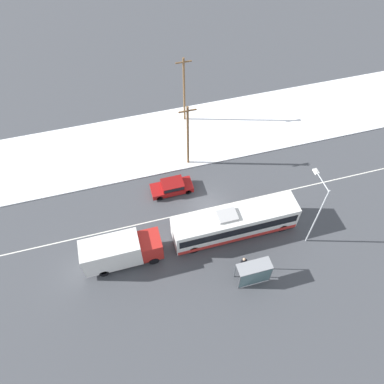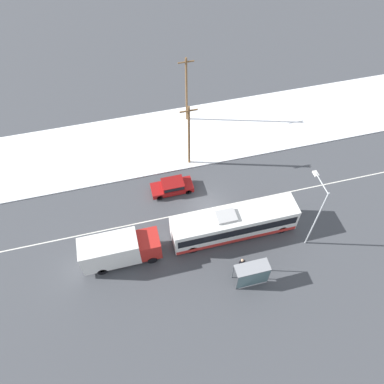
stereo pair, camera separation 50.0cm
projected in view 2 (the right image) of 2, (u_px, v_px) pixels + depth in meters
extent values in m
plane|color=#424449|center=(209.00, 209.00, 37.93)|extent=(120.00, 120.00, 0.00)
cube|color=white|center=(184.00, 136.00, 44.22)|extent=(80.00, 10.01, 0.12)
cube|color=silver|center=(209.00, 209.00, 37.93)|extent=(60.00, 0.12, 0.00)
cube|color=white|center=(234.00, 223.00, 34.96)|extent=(11.84, 2.55, 2.70)
cube|color=black|center=(234.00, 221.00, 34.71)|extent=(11.37, 2.57, 1.03)
cube|color=red|center=(233.00, 229.00, 35.84)|extent=(11.72, 2.57, 0.49)
cube|color=#B2B2B2|center=(226.00, 216.00, 33.67)|extent=(1.80, 1.40, 0.24)
cylinder|color=black|center=(282.00, 229.00, 35.86)|extent=(1.00, 0.28, 1.00)
cylinder|color=black|center=(273.00, 210.00, 37.19)|extent=(1.00, 0.28, 1.00)
cylinder|color=black|center=(192.00, 249.00, 34.55)|extent=(1.00, 0.28, 1.00)
cylinder|color=black|center=(187.00, 229.00, 35.88)|extent=(1.00, 0.28, 1.00)
cube|color=silver|center=(110.00, 251.00, 32.90)|extent=(5.11, 2.30, 2.74)
cube|color=red|center=(149.00, 244.00, 33.66)|extent=(1.90, 2.18, 2.14)
cube|color=black|center=(159.00, 240.00, 33.46)|extent=(0.06, 1.95, 0.94)
cylinder|color=black|center=(152.00, 260.00, 33.94)|extent=(0.90, 0.26, 0.90)
cylinder|color=black|center=(148.00, 241.00, 35.14)|extent=(0.90, 0.26, 0.90)
cylinder|color=black|center=(102.00, 271.00, 33.27)|extent=(0.90, 0.26, 0.90)
cylinder|color=black|center=(100.00, 251.00, 34.47)|extent=(0.90, 0.26, 0.90)
cube|color=maroon|center=(172.00, 188.00, 38.92)|extent=(4.32, 1.80, 0.60)
cube|color=maroon|center=(173.00, 184.00, 38.48)|extent=(2.25, 1.66, 0.56)
cube|color=black|center=(173.00, 184.00, 38.47)|extent=(2.07, 1.69, 0.45)
cylinder|color=black|center=(160.00, 197.00, 38.40)|extent=(0.64, 0.22, 0.64)
cylinder|color=black|center=(157.00, 186.00, 39.33)|extent=(0.64, 0.22, 0.64)
cylinder|color=black|center=(188.00, 192.00, 38.85)|extent=(0.64, 0.22, 0.64)
cylinder|color=black|center=(185.00, 180.00, 39.78)|extent=(0.64, 0.22, 0.64)
cylinder|color=#23232D|center=(240.00, 267.00, 33.60)|extent=(0.12, 0.12, 0.77)
cylinder|color=#23232D|center=(242.00, 266.00, 33.63)|extent=(0.12, 0.12, 0.77)
cube|color=black|center=(242.00, 263.00, 33.06)|extent=(0.40, 0.22, 0.64)
sphere|color=tan|center=(242.00, 260.00, 32.70)|extent=(0.27, 0.27, 0.27)
cylinder|color=black|center=(239.00, 264.00, 33.05)|extent=(0.10, 0.10, 0.61)
cylinder|color=black|center=(245.00, 262.00, 33.12)|extent=(0.10, 0.10, 0.61)
cube|color=gray|center=(253.00, 268.00, 31.38)|extent=(2.97, 1.20, 0.06)
cube|color=slate|center=(253.00, 280.00, 31.97)|extent=(2.85, 0.04, 2.16)
cylinder|color=#474C51|center=(233.00, 272.00, 32.45)|extent=(0.08, 0.08, 2.34)
cylinder|color=#474C51|center=(264.00, 264.00, 32.88)|extent=(0.08, 0.08, 2.34)
cylinder|color=#474C51|center=(237.00, 283.00, 31.79)|extent=(0.08, 0.08, 2.34)
cylinder|color=#474C51|center=(269.00, 276.00, 32.22)|extent=(0.08, 0.08, 2.34)
cylinder|color=#9EA3A8|center=(316.00, 220.00, 32.43)|extent=(0.14, 0.14, 7.82)
cylinder|color=#9EA3A8|center=(322.00, 183.00, 30.10)|extent=(0.10, 2.24, 0.10)
cube|color=silver|center=(316.00, 174.00, 30.82)|extent=(0.36, 0.60, 0.16)
cylinder|color=brown|center=(189.00, 137.00, 38.59)|extent=(0.24, 0.24, 7.93)
cube|color=brown|center=(189.00, 111.00, 35.84)|extent=(1.80, 0.12, 0.12)
cylinder|color=brown|center=(186.00, 91.00, 42.69)|extent=(0.24, 0.24, 8.53)
cube|color=brown|center=(186.00, 62.00, 39.70)|extent=(1.80, 0.12, 0.12)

